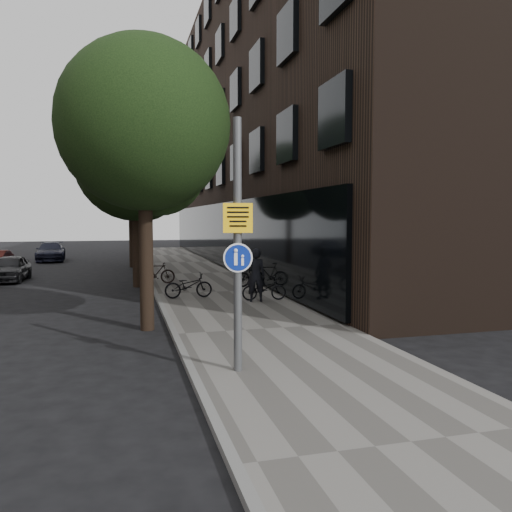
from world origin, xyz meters
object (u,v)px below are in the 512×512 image
object	(u,v)px
parked_bike_facade_near	(264,289)
parked_car_near	(10,268)
signpost	(238,245)
pedestrian	(256,275)

from	to	relation	value
parked_bike_facade_near	parked_car_near	xyz separation A→B (m)	(-9.71, 8.92, 0.09)
signpost	parked_car_near	bearing A→B (deg)	122.27
parked_bike_facade_near	pedestrian	bearing A→B (deg)	123.71
parked_bike_facade_near	parked_car_near	bearing A→B (deg)	52.38
signpost	pedestrian	distance (m)	7.77
pedestrian	parked_car_near	world-z (taller)	pedestrian
signpost	parked_bike_facade_near	xyz separation A→B (m)	(2.65, 7.48, -1.91)
pedestrian	parked_bike_facade_near	size ratio (longest dim) A/B	1.18
signpost	pedestrian	bearing A→B (deg)	81.44
signpost	parked_car_near	size ratio (longest dim) A/B	1.27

